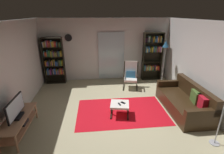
% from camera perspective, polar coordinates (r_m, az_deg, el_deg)
% --- Properties ---
extents(ground_plane, '(7.02, 7.02, 0.00)m').
position_cam_1_polar(ground_plane, '(4.93, 0.56, -12.99)').
color(ground_plane, tan).
extents(wall_back, '(5.60, 0.06, 2.60)m').
position_cam_1_polar(wall_back, '(7.12, -2.06, 9.31)').
color(wall_back, silver).
rests_on(wall_back, ground).
extents(wall_left, '(0.06, 6.00, 2.60)m').
position_cam_1_polar(wall_left, '(4.85, -32.93, 0.01)').
color(wall_left, silver).
rests_on(wall_left, ground).
extents(wall_right, '(0.06, 6.00, 2.60)m').
position_cam_1_polar(wall_right, '(5.35, 30.74, 2.18)').
color(wall_right, silver).
rests_on(wall_right, ground).
extents(glass_door_panel, '(1.10, 0.01, 2.00)m').
position_cam_1_polar(glass_door_panel, '(7.13, -0.26, 7.28)').
color(glass_door_panel, silver).
extents(area_rug, '(2.65, 1.65, 0.01)m').
position_cam_1_polar(area_rug, '(5.09, 3.35, -11.79)').
color(area_rug, red).
rests_on(area_rug, ground).
extents(tv_stand, '(0.47, 1.36, 0.47)m').
position_cam_1_polar(tv_stand, '(4.71, -29.51, -13.49)').
color(tv_stand, tan).
rests_on(tv_stand, ground).
extents(television, '(0.20, 0.82, 0.49)m').
position_cam_1_polar(television, '(4.51, -30.42, -9.50)').
color(television, black).
rests_on(television, tv_stand).
extents(bookshelf_near_tv, '(0.79, 0.30, 1.90)m').
position_cam_1_polar(bookshelf_near_tv, '(7.14, -19.48, 5.75)').
color(bookshelf_near_tv, black).
rests_on(bookshelf_near_tv, ground).
extents(bookshelf_near_sofa, '(0.81, 0.30, 2.04)m').
position_cam_1_polar(bookshelf_near_sofa, '(7.34, 13.72, 7.59)').
color(bookshelf_near_sofa, black).
rests_on(bookshelf_near_sofa, ground).
extents(leather_sofa, '(0.89, 1.98, 0.83)m').
position_cam_1_polar(leather_sofa, '(5.44, 23.84, -7.82)').
color(leather_sofa, '#312111').
rests_on(leather_sofa, ground).
extents(lounge_armchair, '(0.69, 0.76, 1.02)m').
position_cam_1_polar(lounge_armchair, '(6.51, 6.50, 1.00)').
color(lounge_armchair, black).
rests_on(lounge_armchair, ground).
extents(ottoman, '(0.60, 0.56, 0.38)m').
position_cam_1_polar(ottoman, '(4.77, 2.69, -9.87)').
color(ottoman, white).
rests_on(ottoman, ground).
extents(tv_remote, '(0.08, 0.15, 0.02)m').
position_cam_1_polar(tv_remote, '(4.69, 2.58, -9.36)').
color(tv_remote, black).
rests_on(tv_remote, ottoman).
extents(cell_phone, '(0.15, 0.15, 0.01)m').
position_cam_1_polar(cell_phone, '(4.77, 3.84, -8.88)').
color(cell_phone, black).
rests_on(cell_phone, ottoman).
extents(floor_lamp_by_shelf, '(0.24, 0.24, 1.80)m').
position_cam_1_polar(floor_lamp_by_shelf, '(6.73, 18.04, 9.56)').
color(floor_lamp_by_shelf, '#A5A5AD').
rests_on(floor_lamp_by_shelf, ground).
extents(wall_clock, '(0.29, 0.03, 0.29)m').
position_cam_1_polar(wall_clock, '(7.02, -14.89, 13.01)').
color(wall_clock, silver).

